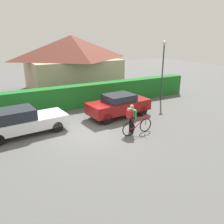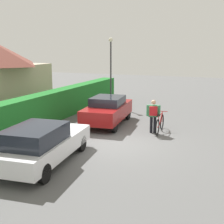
% 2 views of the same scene
% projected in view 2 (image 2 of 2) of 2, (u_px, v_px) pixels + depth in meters
% --- Properties ---
extents(ground_plane, '(60.00, 60.00, 0.00)m').
position_uv_depth(ground_plane, '(117.00, 142.00, 12.42)').
color(ground_plane, '#575757').
extents(hedge_row, '(20.74, 0.90, 1.57)m').
position_uv_depth(hedge_row, '(24.00, 115.00, 13.92)').
color(hedge_row, '#1E6B25').
rests_on(hedge_row, ground).
extents(parked_car_near, '(4.40, 2.09, 1.40)m').
position_uv_depth(parked_car_near, '(42.00, 144.00, 9.97)').
color(parked_car_near, silver).
rests_on(parked_car_near, ground).
extents(parked_car_far, '(4.09, 2.04, 1.42)m').
position_uv_depth(parked_car_far, '(108.00, 110.00, 15.22)').
color(parked_car_far, maroon).
rests_on(parked_car_far, ground).
extents(bicycle, '(1.82, 0.50, 0.92)m').
position_uv_depth(bicycle, '(160.00, 124.00, 13.81)').
color(bicycle, black).
rests_on(bicycle, ground).
extents(person_rider, '(0.42, 0.62, 1.54)m').
position_uv_depth(person_rider, '(153.00, 113.00, 13.60)').
color(person_rider, black).
rests_on(person_rider, ground).
extents(street_lamp, '(0.28, 0.28, 4.49)m').
position_uv_depth(street_lamp, '(111.00, 63.00, 19.83)').
color(street_lamp, '#38383D').
rests_on(street_lamp, ground).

